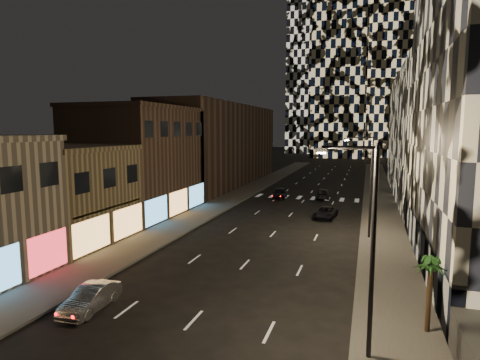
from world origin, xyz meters
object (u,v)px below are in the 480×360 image
Objects in this scene: car_dark_oncoming at (323,194)px; streetlight_far at (368,180)px; streetlight_near at (367,237)px; car_silver_parked at (91,298)px; car_dark_rightlane at (325,213)px; car_dark_midlane at (280,193)px; palm_tree at (431,270)px.

streetlight_far is at bearing 103.03° from car_dark_oncoming.
streetlight_near is 2.22× the size of car_silver_parked.
car_dark_midlane is at bearing 130.96° from car_dark_rightlane.
car_silver_parked is at bearing 74.89° from car_dark_oncoming.
palm_tree is (8.96, -37.09, 2.50)m from car_dark_oncoming.
car_dark_midlane is (-11.85, 38.32, -4.58)m from streetlight_near.
streetlight_far is 2.01× the size of car_dark_rightlane.
streetlight_near is at bearing -78.63° from car_dark_midlane.
car_dark_oncoming reaches higher than car_dark_rightlane.
car_dark_midlane is 1.01× the size of car_dark_rightlane.
car_dark_midlane is 13.32m from car_dark_rightlane.
car_dark_rightlane is (1.68, -12.91, -0.07)m from car_dark_oncoming.
streetlight_near reaches higher than car_dark_midlane.
car_dark_oncoming is at bearing 98.54° from streetlight_near.
streetlight_near is 2.44× the size of palm_tree.
palm_tree reaches higher than car_dark_rightlane.
palm_tree reaches higher than car_dark_oncoming.
car_dark_oncoming is at bearing 75.51° from car_silver_parked.
car_dark_midlane is at bearing 112.78° from palm_tree.
car_dark_oncoming reaches higher than car_silver_parked.
streetlight_near is 28.06m from car_dark_rightlane.
car_dark_rightlane is (9.80, 26.96, -0.05)m from car_silver_parked.
palm_tree reaches higher than car_dark_midlane.
car_dark_midlane is 38.24m from palm_tree.
car_dark_oncoming is at bearing 106.63° from streetlight_far.
streetlight_far is 24.66m from car_silver_parked.
streetlight_far is 9.74m from car_dark_rightlane.
car_dark_midlane reaches higher than car_dark_oncoming.
car_silver_parked is at bearing -170.75° from palm_tree.
car_dark_midlane is at bearing 107.19° from streetlight_near.
streetlight_far is 1.88× the size of car_dark_oncoming.
car_dark_rightlane is at bearing 120.77° from streetlight_far.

